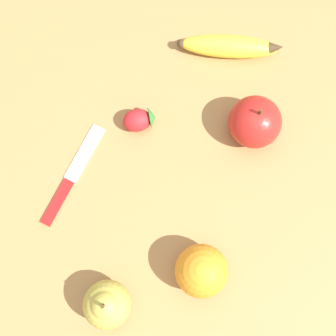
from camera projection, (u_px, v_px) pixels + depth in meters
name	position (u px, v px, depth m)	size (l,w,h in m)	color
ground_plane	(149.00, 149.00, 0.75)	(3.00, 3.00, 0.00)	#A87A47
banana	(230.00, 47.00, 0.77)	(0.16, 0.11, 0.04)	yellow
orange	(202.00, 271.00, 0.67)	(0.08, 0.08, 0.08)	orange
pear	(107.00, 305.00, 0.65)	(0.07, 0.07, 0.09)	#B7AD47
strawberry	(141.00, 119.00, 0.74)	(0.06, 0.05, 0.04)	red
apple	(255.00, 122.00, 0.72)	(0.08, 0.08, 0.09)	red
paring_knife	(71.00, 178.00, 0.73)	(0.15, 0.13, 0.01)	silver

